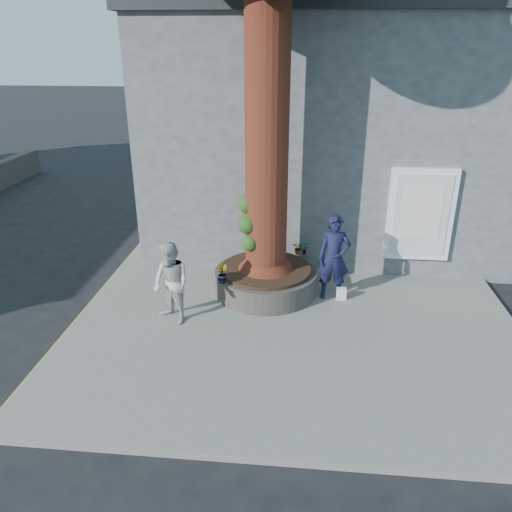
{
  "coord_description": "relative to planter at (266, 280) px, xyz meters",
  "views": [
    {
      "loc": [
        1.58,
        -8.18,
        5.38
      ],
      "look_at": [
        0.64,
        1.4,
        1.25
      ],
      "focal_mm": 35.0,
      "sensor_mm": 36.0,
      "label": 1
    }
  ],
  "objects": [
    {
      "name": "pavement",
      "position": [
        0.7,
        -1.0,
        -0.35
      ],
      "size": [
        9.0,
        8.0,
        0.12
      ],
      "primitive_type": "cube",
      "color": "slate",
      "rests_on": "ground"
    },
    {
      "name": "plant_a",
      "position": [
        0.85,
        0.85,
        0.47
      ],
      "size": [
        0.2,
        0.19,
        0.32
      ],
      "primitive_type": "imported",
      "rotation": [
        0.0,
        0.0,
        0.6
      ],
      "color": "gray",
      "rests_on": "planter"
    },
    {
      "name": "ground",
      "position": [
        -0.8,
        -2.0,
        -0.41
      ],
      "size": [
        120.0,
        120.0,
        0.0
      ],
      "primitive_type": "plane",
      "color": "black",
      "rests_on": "ground"
    },
    {
      "name": "man",
      "position": [
        1.49,
        -0.13,
        0.67
      ],
      "size": [
        0.72,
        0.49,
        1.92
      ],
      "primitive_type": "imported",
      "rotation": [
        0.0,
        0.0,
        0.04
      ],
      "color": "black",
      "rests_on": "pavement"
    },
    {
      "name": "plant_b",
      "position": [
        -0.85,
        -0.85,
        0.52
      ],
      "size": [
        0.3,
        0.3,
        0.42
      ],
      "primitive_type": "imported",
      "rotation": [
        0.0,
        0.0,
        1.98
      ],
      "color": "gray",
      "rests_on": "planter"
    },
    {
      "name": "plant_c",
      "position": [
        -0.85,
        -0.85,
        0.46
      ],
      "size": [
        0.23,
        0.23,
        0.31
      ],
      "primitive_type": "imported",
      "rotation": [
        0.0,
        0.0,
        3.62
      ],
      "color": "gray",
      "rests_on": "planter"
    },
    {
      "name": "woman",
      "position": [
        -1.77,
        -1.49,
        0.56
      ],
      "size": [
        1.05,
        1.01,
        1.7
      ],
      "primitive_type": "imported",
      "rotation": [
        0.0,
        0.0,
        -0.65
      ],
      "color": "#B7B2AF",
      "rests_on": "pavement"
    },
    {
      "name": "yellow_line",
      "position": [
        -3.85,
        -1.0,
        -0.41
      ],
      "size": [
        0.1,
        30.0,
        0.01
      ],
      "primitive_type": "cube",
      "color": "yellow",
      "rests_on": "ground"
    },
    {
      "name": "shopping_bag",
      "position": [
        1.7,
        -0.22,
        -0.15
      ],
      "size": [
        0.22,
        0.15,
        0.28
      ],
      "primitive_type": "cube",
      "rotation": [
        0.0,
        0.0,
        0.18
      ],
      "color": "white",
      "rests_on": "pavement"
    },
    {
      "name": "plant_d",
      "position": [
        0.72,
        0.85,
        0.46
      ],
      "size": [
        0.37,
        0.36,
        0.3
      ],
      "primitive_type": "imported",
      "rotation": [
        0.0,
        0.0,
        5.61
      ],
      "color": "gray",
      "rests_on": "planter"
    },
    {
      "name": "planter",
      "position": [
        0.0,
        0.0,
        0.0
      ],
      "size": [
        2.3,
        2.3,
        0.6
      ],
      "color": "black",
      "rests_on": "pavement"
    },
    {
      "name": "stone_shop",
      "position": [
        1.7,
        5.2,
        2.75
      ],
      "size": [
        10.3,
        8.3,
        6.3
      ],
      "color": "#54565A",
      "rests_on": "ground"
    }
  ]
}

